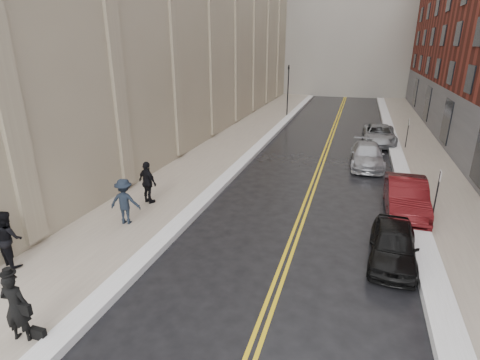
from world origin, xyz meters
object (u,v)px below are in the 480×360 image
Objects in this scene: pedestrian_c at (148,182)px; car_silver_near at (367,155)px; pedestrian_b at (125,201)px; car_black at (393,244)px; pedestrian_main at (16,307)px; pedestrian_a at (8,238)px; car_maroon at (406,196)px; car_silver_far at (379,135)px.

car_silver_near is at bearing -113.21° from pedestrian_c.
car_black is at bearing 171.40° from pedestrian_b.
car_silver_near is 13.55m from pedestrian_c.
pedestrian_main is at bearing -116.84° from car_silver_near.
pedestrian_c is at bearing 174.02° from car_black.
car_maroon is at bearing -127.58° from pedestrian_a.
pedestrian_b reaches higher than car_silver_near.
car_maroon is 2.46× the size of pedestrian_main.
car_black is 1.99× the size of pedestrian_a.
car_silver_far is at bearing 79.44° from car_silver_near.
car_silver_near is 2.49× the size of pedestrian_main.
pedestrian_b reaches higher than car_black.
pedestrian_b is at bearing -174.33° from car_black.
pedestrian_main is 4.04m from pedestrian_a.
pedestrian_b is (-11.11, -4.91, 0.34)m from car_maroon.
pedestrian_b reaches higher than car_maroon.
car_maroon is 0.99× the size of car_silver_near.
car_maroon is 6.85m from car_silver_near.
pedestrian_b is at bearing -91.38° from pedestrian_main.
pedestrian_c reaches higher than car_silver_far.
car_black is 12.93m from pedestrian_a.
car_silver_near is 14.99m from pedestrian_b.
car_silver_far is 2.61× the size of pedestrian_a.
car_silver_near is at bearing -99.51° from car_silver_far.
pedestrian_a is at bearing 96.85° from pedestrian_c.
pedestrian_a is (-11.40, -15.40, 0.43)m from car_silver_near.
car_silver_near is 19.17m from pedestrian_a.
pedestrian_a is at bearing -157.47° from car_black.
car_maroon is 2.43× the size of pedestrian_a.
car_silver_far reaches higher than car_silver_near.
pedestrian_main reaches higher than car_black.
car_maroon is (0.80, 4.48, 0.12)m from car_black.
car_black is 0.81× the size of car_silver_near.
pedestrian_c is (-1.41, 8.57, 0.05)m from pedestrian_main.
car_silver_far is 2.62× the size of pedestrian_b.
car_maroon is at bearing -167.13° from pedestrian_b.
pedestrian_b is at bearing -121.56° from car_silver_far.
car_maroon is 2.34× the size of pedestrian_c.
car_silver_near is 2.37× the size of pedestrian_c.
pedestrian_b is (-1.20, 6.42, 0.01)m from pedestrian_main.
car_maroon reaches higher than car_silver_far.
car_black is 0.82× the size of car_maroon.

